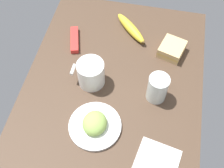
{
  "coord_description": "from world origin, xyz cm",
  "views": [
    {
      "loc": [
        -52.79,
        -10.81,
        88.99
      ],
      "look_at": [
        0.0,
        0.0,
        5.0
      ],
      "focal_mm": 45.7,
      "sensor_mm": 36.0,
      "label": 1
    }
  ],
  "objects_px": {
    "sandwich_main": "(172,49)",
    "snack_bar": "(75,40)",
    "paper_napkin": "(157,163)",
    "banana": "(131,28)",
    "plate_of_food": "(95,125)",
    "glass_of_milk": "(157,89)",
    "coffee_mug_black": "(91,73)"
  },
  "relations": [
    {
      "from": "sandwich_main",
      "to": "snack_bar",
      "type": "relative_size",
      "value": 0.92
    },
    {
      "from": "sandwich_main",
      "to": "paper_napkin",
      "type": "xyz_separation_m",
      "value": [
        -0.44,
        0.0,
        -0.02
      ]
    },
    {
      "from": "sandwich_main",
      "to": "banana",
      "type": "relative_size",
      "value": 0.72
    },
    {
      "from": "plate_of_food",
      "to": "glass_of_milk",
      "type": "bearing_deg",
      "value": -49.08
    },
    {
      "from": "banana",
      "to": "sandwich_main",
      "type": "bearing_deg",
      "value": -114.56
    },
    {
      "from": "sandwich_main",
      "to": "snack_bar",
      "type": "bearing_deg",
      "value": 92.92
    },
    {
      "from": "sandwich_main",
      "to": "snack_bar",
      "type": "distance_m",
      "value": 0.38
    },
    {
      "from": "plate_of_food",
      "to": "sandwich_main",
      "type": "bearing_deg",
      "value": -30.86
    },
    {
      "from": "plate_of_food",
      "to": "coffee_mug_black",
      "type": "relative_size",
      "value": 1.46
    },
    {
      "from": "plate_of_food",
      "to": "banana",
      "type": "bearing_deg",
      "value": -5.73
    },
    {
      "from": "glass_of_milk",
      "to": "banana",
      "type": "xyz_separation_m",
      "value": [
        0.29,
        0.14,
        -0.03
      ]
    },
    {
      "from": "sandwich_main",
      "to": "coffee_mug_black",
      "type": "bearing_deg",
      "value": 125.24
    },
    {
      "from": "plate_of_food",
      "to": "glass_of_milk",
      "type": "relative_size",
      "value": 1.63
    },
    {
      "from": "banana",
      "to": "coffee_mug_black",
      "type": "bearing_deg",
      "value": 160.06
    },
    {
      "from": "banana",
      "to": "paper_napkin",
      "type": "xyz_separation_m",
      "value": [
        -0.52,
        -0.17,
        -0.02
      ]
    },
    {
      "from": "coffee_mug_black",
      "to": "sandwich_main",
      "type": "height_order",
      "value": "coffee_mug_black"
    },
    {
      "from": "coffee_mug_black",
      "to": "paper_napkin",
      "type": "xyz_separation_m",
      "value": [
        -0.25,
        -0.27,
        -0.05
      ]
    },
    {
      "from": "coffee_mug_black",
      "to": "snack_bar",
      "type": "relative_size",
      "value": 0.95
    },
    {
      "from": "sandwich_main",
      "to": "snack_bar",
      "type": "height_order",
      "value": "sandwich_main"
    },
    {
      "from": "sandwich_main",
      "to": "paper_napkin",
      "type": "height_order",
      "value": "sandwich_main"
    },
    {
      "from": "plate_of_food",
      "to": "sandwich_main",
      "type": "distance_m",
      "value": 0.42
    },
    {
      "from": "coffee_mug_black",
      "to": "banana",
      "type": "relative_size",
      "value": 0.74
    },
    {
      "from": "coffee_mug_black",
      "to": "paper_napkin",
      "type": "relative_size",
      "value": 0.92
    },
    {
      "from": "paper_napkin",
      "to": "coffee_mug_black",
      "type": "bearing_deg",
      "value": 46.69
    },
    {
      "from": "banana",
      "to": "paper_napkin",
      "type": "bearing_deg",
      "value": -162.09
    },
    {
      "from": "coffee_mug_black",
      "to": "banana",
      "type": "distance_m",
      "value": 0.29
    },
    {
      "from": "plate_of_food",
      "to": "sandwich_main",
      "type": "height_order",
      "value": "plate_of_food"
    },
    {
      "from": "coffee_mug_black",
      "to": "banana",
      "type": "xyz_separation_m",
      "value": [
        0.27,
        -0.1,
        -0.03
      ]
    },
    {
      "from": "plate_of_food",
      "to": "paper_napkin",
      "type": "bearing_deg",
      "value": -110.41
    },
    {
      "from": "snack_bar",
      "to": "paper_napkin",
      "type": "height_order",
      "value": "snack_bar"
    },
    {
      "from": "plate_of_food",
      "to": "coffee_mug_black",
      "type": "height_order",
      "value": "coffee_mug_black"
    },
    {
      "from": "paper_napkin",
      "to": "glass_of_milk",
      "type": "bearing_deg",
      "value": 7.56
    }
  ]
}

